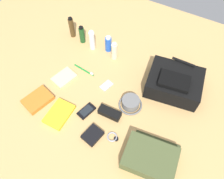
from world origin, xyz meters
name	(u,v)px	position (x,y,z in m)	size (l,w,h in m)	color
ground_plane	(112,94)	(0.00, 0.00, -0.01)	(2.64, 2.02, 0.02)	tan
backpack	(174,83)	(0.33, 0.22, 0.07)	(0.37, 0.31, 0.16)	black
toiletry_pouch	(150,158)	(0.39, -0.29, 0.04)	(0.30, 0.27, 0.08)	#47512D
bucket_hat	(131,103)	(0.15, -0.03, 0.03)	(0.15, 0.15, 0.06)	slate
cologne_bottle	(72,27)	(-0.52, 0.32, 0.08)	(0.04, 0.04, 0.17)	#473319
shampoo_bottle	(82,35)	(-0.42, 0.30, 0.07)	(0.04, 0.04, 0.14)	#19471E
toothpaste_tube	(92,40)	(-0.32, 0.28, 0.08)	(0.04, 0.04, 0.17)	white
deodorant_spray	(108,44)	(-0.20, 0.32, 0.06)	(0.05, 0.05, 0.13)	blue
lotion_bottle	(114,51)	(-0.13, 0.27, 0.07)	(0.04, 0.04, 0.15)	beige
paperback_novel	(38,100)	(-0.39, -0.28, 0.01)	(0.17, 0.20, 0.03)	orange
travel_guidebook	(59,114)	(-0.21, -0.30, 0.01)	(0.13, 0.18, 0.02)	yellow
cell_phone	(86,111)	(-0.07, -0.20, 0.01)	(0.09, 0.12, 0.01)	black
media_player	(106,86)	(-0.06, 0.03, 0.01)	(0.07, 0.10, 0.01)	#B7B7BC
wristwatch	(113,137)	(0.15, -0.27, 0.01)	(0.07, 0.06, 0.01)	#99999E
toothbrush	(85,71)	(-0.25, 0.07, 0.01)	(0.17, 0.03, 0.02)	#198C33
wallet	(93,135)	(0.04, -0.32, 0.01)	(0.09, 0.11, 0.02)	black
notepad	(64,78)	(-0.34, -0.05, 0.01)	(0.11, 0.15, 0.02)	beige
sunglasses_case	(110,113)	(0.06, -0.15, 0.02)	(0.14, 0.06, 0.04)	black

